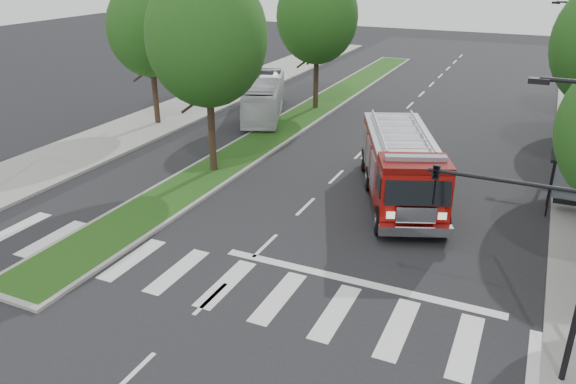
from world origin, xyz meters
The scene contains 10 objects.
ground centered at (0.00, 0.00, 0.00)m, with size 140.00×140.00×0.00m, color black.
sidewalk_left centered at (-14.50, 10.00, 0.07)m, with size 5.00×80.00×0.15m, color gray.
median centered at (-6.00, 18.00, 0.08)m, with size 3.00×50.00×0.15m.
tree_median_near centered at (-6.00, 6.00, 6.81)m, with size 5.80×5.80×10.16m.
tree_median_far centered at (-6.00, 20.00, 6.49)m, with size 5.60×5.60×9.72m.
tree_left_mid centered at (-14.00, 12.00, 6.16)m, with size 5.20×5.20×9.16m.
streetlight_right_near centered at (9.61, -3.50, 4.67)m, with size 4.08×0.22×8.00m.
streetlight_right_far centered at (10.35, 20.00, 4.48)m, with size 2.11×0.20×8.00m.
fire_engine centered at (3.54, 6.66, 1.56)m, with size 6.07×9.72×3.25m.
city_bus centered at (-8.58, 16.95, 1.31)m, with size 2.20×9.42×2.62m, color silver.
Camera 1 is at (8.80, -17.09, 10.46)m, focal length 35.00 mm.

